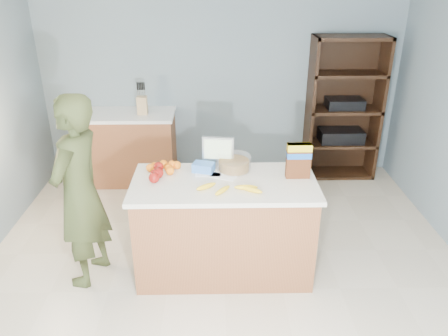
{
  "coord_description": "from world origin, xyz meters",
  "views": [
    {
      "loc": [
        -0.06,
        -2.97,
        2.54
      ],
      "look_at": [
        0.0,
        0.35,
        1.0
      ],
      "focal_mm": 35.0,
      "sensor_mm": 36.0,
      "label": 1
    }
  ],
  "objects_px": {
    "person": "(79,193)",
    "cereal_box": "(299,158)",
    "counter_peninsula": "(224,230)",
    "tv": "(218,150)",
    "shelving_unit": "(342,111)"
  },
  "relations": [
    {
      "from": "person",
      "to": "cereal_box",
      "type": "xyz_separation_m",
      "value": [
        1.82,
        0.14,
        0.24
      ]
    },
    {
      "from": "person",
      "to": "cereal_box",
      "type": "height_order",
      "value": "person"
    },
    {
      "from": "counter_peninsula",
      "to": "cereal_box",
      "type": "xyz_separation_m",
      "value": [
        0.63,
        0.07,
        0.66
      ]
    },
    {
      "from": "tv",
      "to": "cereal_box",
      "type": "relative_size",
      "value": 0.92
    },
    {
      "from": "tv",
      "to": "person",
      "type": "bearing_deg",
      "value": -162.17
    },
    {
      "from": "tv",
      "to": "cereal_box",
      "type": "height_order",
      "value": "cereal_box"
    },
    {
      "from": "counter_peninsula",
      "to": "cereal_box",
      "type": "relative_size",
      "value": 5.1
    },
    {
      "from": "counter_peninsula",
      "to": "person",
      "type": "relative_size",
      "value": 0.93
    },
    {
      "from": "person",
      "to": "tv",
      "type": "distance_m",
      "value": 1.23
    },
    {
      "from": "person",
      "to": "shelving_unit",
      "type": "bearing_deg",
      "value": 142.81
    },
    {
      "from": "shelving_unit",
      "to": "cereal_box",
      "type": "distance_m",
      "value": 2.2
    },
    {
      "from": "counter_peninsula",
      "to": "person",
      "type": "xyz_separation_m",
      "value": [
        -1.2,
        -0.07,
        0.42
      ]
    },
    {
      "from": "shelving_unit",
      "to": "person",
      "type": "relative_size",
      "value": 1.07
    },
    {
      "from": "cereal_box",
      "to": "counter_peninsula",
      "type": "bearing_deg",
      "value": -173.93
    },
    {
      "from": "person",
      "to": "tv",
      "type": "bearing_deg",
      "value": 123.01
    }
  ]
}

